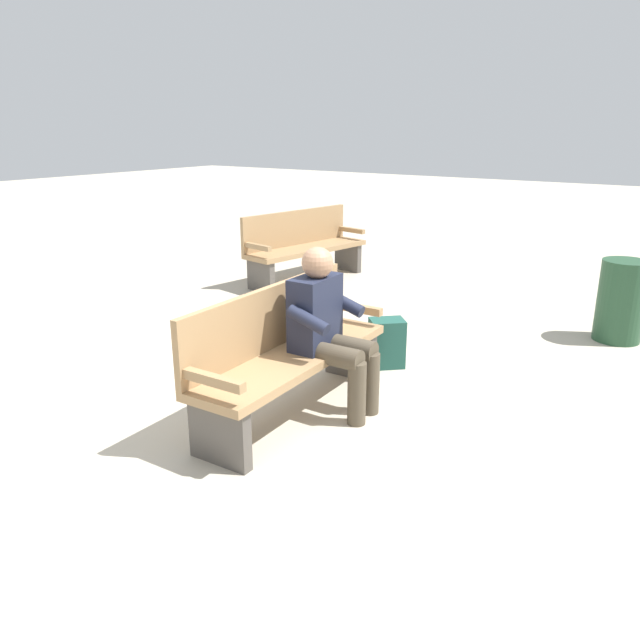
{
  "coord_description": "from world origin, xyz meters",
  "views": [
    {
      "loc": [
        3.18,
        2.38,
        1.97
      ],
      "look_at": [
        -0.1,
        0.15,
        0.7
      ],
      "focal_mm": 34.31,
      "sensor_mm": 36.0,
      "label": 1
    }
  ],
  "objects_px": {
    "backpack": "(386,343)",
    "bench_far": "(303,245)",
    "trash_bin": "(621,301)",
    "person_seated": "(329,326)",
    "bench_near": "(286,351)"
  },
  "relations": [
    {
      "from": "person_seated",
      "to": "backpack",
      "type": "bearing_deg",
      "value": -179.09
    },
    {
      "from": "bench_near",
      "to": "person_seated",
      "type": "distance_m",
      "value": 0.34
    },
    {
      "from": "bench_near",
      "to": "person_seated",
      "type": "height_order",
      "value": "person_seated"
    },
    {
      "from": "backpack",
      "to": "trash_bin",
      "type": "xyz_separation_m",
      "value": [
        -1.82,
        1.51,
        0.18
      ]
    },
    {
      "from": "bench_far",
      "to": "trash_bin",
      "type": "distance_m",
      "value": 3.88
    },
    {
      "from": "bench_near",
      "to": "trash_bin",
      "type": "xyz_separation_m",
      "value": [
        -2.99,
        1.69,
        -0.07
      ]
    },
    {
      "from": "bench_near",
      "to": "person_seated",
      "type": "relative_size",
      "value": 1.54
    },
    {
      "from": "bench_far",
      "to": "backpack",
      "type": "bearing_deg",
      "value": 58.76
    },
    {
      "from": "backpack",
      "to": "trash_bin",
      "type": "distance_m",
      "value": 2.37
    },
    {
      "from": "bench_far",
      "to": "trash_bin",
      "type": "relative_size",
      "value": 2.39
    },
    {
      "from": "backpack",
      "to": "bench_far",
      "type": "xyz_separation_m",
      "value": [
        -2.08,
        -2.36,
        0.26
      ]
    },
    {
      "from": "bench_near",
      "to": "bench_far",
      "type": "relative_size",
      "value": 0.98
    },
    {
      "from": "trash_bin",
      "to": "person_seated",
      "type": "bearing_deg",
      "value": -27.68
    },
    {
      "from": "bench_near",
      "to": "backpack",
      "type": "height_order",
      "value": "bench_near"
    },
    {
      "from": "bench_near",
      "to": "backpack",
      "type": "bearing_deg",
      "value": 169.44
    }
  ]
}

